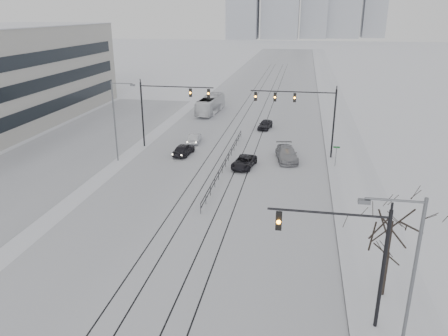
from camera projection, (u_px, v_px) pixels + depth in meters
road at (255, 110)px, 75.58m from camera, size 22.00×260.00×0.02m
sidewalk_east at (335, 112)px, 73.31m from camera, size 5.00×260.00×0.16m
curb at (321, 112)px, 73.73m from camera, size 0.10×260.00×0.12m
parking_strip at (78, 145)px, 55.75m from camera, size 14.00×60.00×0.03m
tram_rails at (239, 141)px, 57.06m from camera, size 5.30×180.00×0.01m
traffic_mast_near at (352, 251)px, 22.24m from camera, size 6.10×0.37×7.00m
traffic_mast_ne at (304, 108)px, 49.12m from camera, size 9.60×0.37×8.00m
traffic_mast_nw at (165, 103)px, 52.88m from camera, size 9.10×0.37×8.00m
street_light_east at (406, 277)px, 18.93m from camera, size 2.73×0.25×9.00m
street_light_west at (117, 116)px, 48.07m from camera, size 2.73×0.25×9.00m
bare_tree at (391, 229)px, 24.65m from camera, size 4.40×4.40×6.10m
median_fence at (226, 162)px, 47.63m from camera, size 0.06×24.00×1.00m
street_sign at (336, 153)px, 47.15m from camera, size 0.70×0.06×2.40m
sedan_sb_inner at (184, 150)px, 51.51m from camera, size 2.09×4.23×1.39m
sedan_sb_outer at (194, 138)px, 56.36m from camera, size 1.56×3.78×1.22m
sedan_nb_front at (244, 162)px, 47.48m from camera, size 2.66×4.65×1.22m
sedan_nb_right at (287, 154)px, 49.67m from camera, size 3.12×5.67×1.56m
sedan_nb_far at (265, 125)px, 62.99m from camera, size 2.19×4.06×1.31m
box_truck at (210, 105)px, 72.61m from camera, size 3.09×10.30×2.83m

